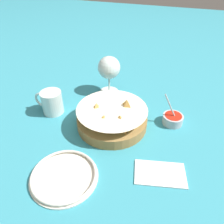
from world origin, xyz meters
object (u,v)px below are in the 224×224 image
at_px(food_basket, 112,118).
at_px(side_plate, 64,176).
at_px(wine_glass, 109,69).
at_px(beer_mug, 52,103).
at_px(sauce_cup, 173,119).

bearing_deg(food_basket, side_plate, 77.88).
relative_size(wine_glass, beer_mug, 1.42).
distance_m(food_basket, wine_glass, 0.24).
height_order(food_basket, sauce_cup, sauce_cup).
height_order(sauce_cup, beer_mug, sauce_cup).
distance_m(food_basket, beer_mug, 0.24).
xyz_separation_m(beer_mug, side_plate, (-0.18, 0.25, -0.03)).
distance_m(beer_mug, side_plate, 0.31).
bearing_deg(beer_mug, food_basket, 179.19).
height_order(food_basket, wine_glass, wine_glass).
relative_size(beer_mug, side_plate, 0.60).
xyz_separation_m(wine_glass, side_plate, (-0.03, 0.46, -0.10)).
distance_m(wine_glass, side_plate, 0.47).
relative_size(sauce_cup, wine_glass, 0.72).
xyz_separation_m(food_basket, wine_glass, (0.09, -0.21, 0.07)).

